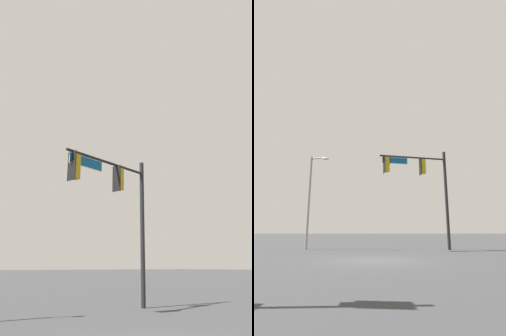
{
  "view_description": "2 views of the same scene",
  "coord_description": "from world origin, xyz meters",
  "views": [
    {
      "loc": [
        5.48,
        6.18,
        1.92
      ],
      "look_at": [
        -2.69,
        -5.23,
        6.15
      ],
      "focal_mm": 35.0,
      "sensor_mm": 36.0,
      "label": 1
    },
    {
      "loc": [
        -0.3,
        12.53,
        1.25
      ],
      "look_at": [
        -0.13,
        -6.55,
        5.92
      ],
      "focal_mm": 28.0,
      "sensor_mm": 36.0,
      "label": 2
    }
  ],
  "objects": [
    {
      "name": "signal_pole_near",
      "position": [
        -3.44,
        -6.79,
        5.06
      ],
      "size": [
        5.14,
        1.47,
        7.35
      ],
      "color": "black",
      "rests_on": "ground_plane"
    }
  ]
}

